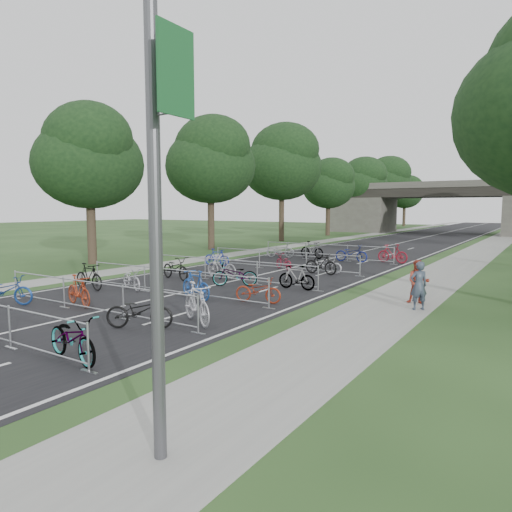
# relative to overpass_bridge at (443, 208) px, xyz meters

# --- Properties ---
(road) EXTENTS (11.00, 140.00, 0.01)m
(road) POSITION_rel_overpass_bridge_xyz_m (0.00, -15.00, -3.53)
(road) COLOR black
(road) RESTS_ON ground
(sidewalk_right) EXTENTS (3.00, 140.00, 0.01)m
(sidewalk_right) POSITION_rel_overpass_bridge_xyz_m (8.00, -15.00, -3.53)
(sidewalk_right) COLOR gray
(sidewalk_right) RESTS_ON ground
(sidewalk_left) EXTENTS (2.00, 140.00, 0.01)m
(sidewalk_left) POSITION_rel_overpass_bridge_xyz_m (-7.50, -15.00, -3.53)
(sidewalk_left) COLOR gray
(sidewalk_left) RESTS_ON ground
(lane_markings) EXTENTS (0.12, 140.00, 0.00)m
(lane_markings) POSITION_rel_overpass_bridge_xyz_m (0.00, -15.00, -3.53)
(lane_markings) COLOR silver
(lane_markings) RESTS_ON ground
(overpass_bridge) EXTENTS (31.00, 8.00, 7.05)m
(overpass_bridge) POSITION_rel_overpass_bridge_xyz_m (0.00, 0.00, 0.00)
(overpass_bridge) COLOR #4C4943
(overpass_bridge) RESTS_ON ground
(lamppost) EXTENTS (0.61, 0.65, 8.21)m
(lamppost) POSITION_rel_overpass_bridge_xyz_m (8.33, -63.00, 0.75)
(lamppost) COLOR #4C4C51
(lamppost) RESTS_ON ground
(tree_left_0) EXTENTS (6.72, 6.72, 10.25)m
(tree_left_0) POSITION_rel_overpass_bridge_xyz_m (-11.39, -49.07, 2.96)
(tree_left_0) COLOR #33261C
(tree_left_0) RESTS_ON ground
(tree_left_1) EXTENTS (7.56, 7.56, 11.53)m
(tree_left_1) POSITION_rel_overpass_bridge_xyz_m (-11.39, -37.07, 3.77)
(tree_left_1) COLOR #33261C
(tree_left_1) RESTS_ON ground
(tree_left_2) EXTENTS (8.40, 8.40, 12.81)m
(tree_left_2) POSITION_rel_overpass_bridge_xyz_m (-11.39, -25.07, 4.58)
(tree_left_2) COLOR #33261C
(tree_left_2) RESTS_ON ground
(tree_left_3) EXTENTS (6.72, 6.72, 10.25)m
(tree_left_3) POSITION_rel_overpass_bridge_xyz_m (-11.39, -13.07, 2.96)
(tree_left_3) COLOR #33261C
(tree_left_3) RESTS_ON ground
(tree_left_4) EXTENTS (7.56, 7.56, 11.53)m
(tree_left_4) POSITION_rel_overpass_bridge_xyz_m (-11.39, -1.07, 3.77)
(tree_left_4) COLOR #33261C
(tree_left_4) RESTS_ON ground
(tree_left_5) EXTENTS (8.40, 8.40, 12.81)m
(tree_left_5) POSITION_rel_overpass_bridge_xyz_m (-11.39, 10.93, 4.58)
(tree_left_5) COLOR #33261C
(tree_left_5) RESTS_ON ground
(tree_left_6) EXTENTS (6.72, 6.72, 10.25)m
(tree_left_6) POSITION_rel_overpass_bridge_xyz_m (-11.39, 22.93, 2.96)
(tree_left_6) COLOR #33261C
(tree_left_6) RESTS_ON ground
(barrier_row_2) EXTENTS (9.70, 0.08, 1.10)m
(barrier_row_2) POSITION_rel_overpass_bridge_xyz_m (0.00, -57.80, -2.99)
(barrier_row_2) COLOR #A6A8AE
(barrier_row_2) RESTS_ON ground
(barrier_row_3) EXTENTS (9.70, 0.08, 1.10)m
(barrier_row_3) POSITION_rel_overpass_bridge_xyz_m (0.00, -54.00, -2.99)
(barrier_row_3) COLOR #A6A8AE
(barrier_row_3) RESTS_ON ground
(barrier_row_4) EXTENTS (9.70, 0.08, 1.10)m
(barrier_row_4) POSITION_rel_overpass_bridge_xyz_m (0.00, -50.00, -2.99)
(barrier_row_4) COLOR #A6A8AE
(barrier_row_4) RESTS_ON ground
(barrier_row_5) EXTENTS (9.70, 0.08, 1.10)m
(barrier_row_5) POSITION_rel_overpass_bridge_xyz_m (0.00, -45.00, -2.99)
(barrier_row_5) COLOR #A6A8AE
(barrier_row_5) RESTS_ON ground
(barrier_row_6) EXTENTS (9.70, 0.08, 1.10)m
(barrier_row_6) POSITION_rel_overpass_bridge_xyz_m (0.00, -39.00, -2.99)
(barrier_row_6) COLOR #A6A8AE
(barrier_row_6) RESTS_ON ground
(bike_7) EXTENTS (2.16, 1.05, 1.09)m
(bike_7) POSITION_rel_overpass_bridge_xyz_m (3.71, -61.15, -2.99)
(bike_7) COLOR #A6A8AE
(bike_7) RESTS_ON ground
(bike_8) EXTENTS (2.09, 1.68, 1.07)m
(bike_8) POSITION_rel_overpass_bridge_xyz_m (-3.70, -58.70, -3.00)
(bike_8) COLOR navy
(bike_8) RESTS_ON ground
(bike_9) EXTENTS (1.92, 0.93, 1.11)m
(bike_9) POSITION_rel_overpass_bridge_xyz_m (-1.33, -57.35, -2.98)
(bike_9) COLOR #9D3216
(bike_9) RESTS_ON ground
(bike_10) EXTENTS (2.05, 1.58, 1.03)m
(bike_10) POSITION_rel_overpass_bridge_xyz_m (2.82, -58.32, -3.02)
(bike_10) COLOR black
(bike_10) RESTS_ON ground
(bike_11) EXTENTS (2.09, 1.53, 1.25)m
(bike_11) POSITION_rel_overpass_bridge_xyz_m (3.85, -56.97, -2.91)
(bike_11) COLOR silver
(bike_11) RESTS_ON ground
(bike_12) EXTENTS (1.94, 0.68, 1.14)m
(bike_12) POSITION_rel_overpass_bridge_xyz_m (-3.84, -55.04, -2.96)
(bike_12) COLOR black
(bike_12) RESTS_ON ground
(bike_13) EXTENTS (1.90, 1.22, 0.94)m
(bike_13) POSITION_rel_overpass_bridge_xyz_m (-2.29, -54.03, -3.06)
(bike_13) COLOR #A5A5AD
(bike_13) RESTS_ON ground
(bike_14) EXTENTS (1.95, 1.05, 1.13)m
(bike_14) POSITION_rel_overpass_bridge_xyz_m (1.36, -54.10, -2.97)
(bike_14) COLOR #1D49A0
(bike_14) RESTS_ON ground
(bike_15) EXTENTS (1.87, 0.99, 0.94)m
(bike_15) POSITION_rel_overpass_bridge_xyz_m (3.75, -53.37, -3.07)
(bike_15) COLOR maroon
(bike_15) RESTS_ON ground
(bike_16) EXTENTS (2.27, 1.27, 1.13)m
(bike_16) POSITION_rel_overpass_bridge_xyz_m (-2.67, -50.89, -2.97)
(bike_16) COLOR black
(bike_16) RESTS_ON ground
(bike_17) EXTENTS (2.00, 0.76, 1.18)m
(bike_17) POSITION_rel_overpass_bridge_xyz_m (-1.10, -49.24, -2.95)
(bike_17) COLOR #93939A
(bike_17) RESTS_ON ground
(bike_18) EXTENTS (2.11, 1.64, 1.07)m
(bike_18) POSITION_rel_overpass_bridge_xyz_m (0.93, -50.92, -3.00)
(bike_18) COLOR #A6A8AE
(bike_18) RESTS_ON ground
(bike_19) EXTENTS (1.77, 0.53, 1.05)m
(bike_19) POSITION_rel_overpass_bridge_xyz_m (3.64, -50.13, -3.01)
(bike_19) COLOR #A6A8AE
(bike_19) RESTS_ON ground
(bike_20) EXTENTS (1.77, 0.69, 1.03)m
(bike_20) POSITION_rel_overpass_bridge_xyz_m (-4.30, -45.50, -3.02)
(bike_20) COLOR navy
(bike_20) RESTS_ON ground
(bike_21) EXTENTS (1.75, 1.38, 0.89)m
(bike_21) POSITION_rel_overpass_bridge_xyz_m (-0.01, -44.81, -3.09)
(bike_21) COLOR maroon
(bike_21) RESTS_ON ground
(bike_22) EXTENTS (1.94, 0.73, 1.14)m
(bike_22) POSITION_rel_overpass_bridge_xyz_m (2.60, -45.41, -2.96)
(bike_22) COLOR black
(bike_22) RESTS_ON ground
(bike_23) EXTENTS (1.80, 0.92, 0.90)m
(bike_23) POSITION_rel_overpass_bridge_xyz_m (2.64, -44.88, -3.08)
(bike_23) COLOR #B5B4BC
(bike_23) RESTS_ON ground
(bike_24) EXTENTS (2.16, 1.13, 1.08)m
(bike_24) POSITION_rel_overpass_bridge_xyz_m (-3.40, -39.31, -2.99)
(bike_24) COLOR #A5A5AD
(bike_24) RESTS_ON ground
(bike_25) EXTENTS (2.07, 1.02, 1.20)m
(bike_25) POSITION_rel_overpass_bridge_xyz_m (-1.18, -38.75, -2.93)
(bike_25) COLOR #A6A8AE
(bike_25) RESTS_ON ground
(bike_26) EXTENTS (2.17, 0.84, 1.12)m
(bike_26) POSITION_rel_overpass_bridge_xyz_m (1.86, -39.16, -2.97)
(bike_26) COLOR navy
(bike_26) RESTS_ON ground
(bike_27) EXTENTS (2.06, 0.86, 1.20)m
(bike_27) POSITION_rel_overpass_bridge_xyz_m (4.30, -38.29, -2.93)
(bike_27) COLOR maroon
(bike_27) RESTS_ON ground
(pedestrian_a) EXTENTS (0.73, 0.71, 1.69)m
(pedestrian_a) POSITION_rel_overpass_bridge_xyz_m (9.02, -51.36, -2.69)
(pedestrian_a) COLOR #323D4C
(pedestrian_a) RESTS_ON ground
(pedestrian_b) EXTENTS (0.89, 0.76, 1.62)m
(pedestrian_b) POSITION_rel_overpass_bridge_xyz_m (8.77, -50.35, -2.72)
(pedestrian_b) COLOR #9A3321
(pedestrian_b) RESTS_ON ground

